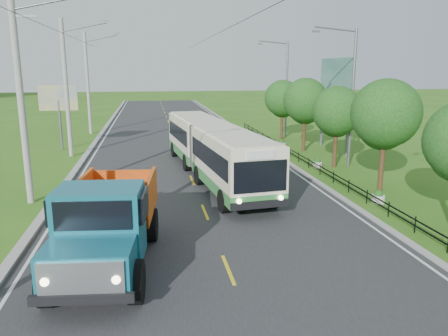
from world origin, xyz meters
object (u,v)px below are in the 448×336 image
object	(u,v)px
pole_mid	(67,88)
planter_mid	(317,164)
billboard_left	(58,102)
dump_truck	(107,218)
tree_third	(385,117)
tree_fifth	(305,103)
streetlight_mid	(350,93)
tree_back	(283,100)
billboard_right	(336,83)
streetlight_far	(285,86)
bus	(212,146)
pole_far	(88,83)
planter_near	(378,197)
planter_far	(282,144)
pole_near	(21,99)
tree_fourth	(337,114)

from	to	relation	value
pole_mid	planter_mid	bearing A→B (deg)	-22.54
billboard_left	dump_truck	world-z (taller)	billboard_left
tree_third	tree_fifth	distance (m)	12.00
planter_mid	streetlight_mid	bearing A→B (deg)	0.00
planter_mid	tree_back	bearing A→B (deg)	84.09
pole_mid	billboard_right	xyz separation A→B (m)	(20.56, -1.00, 0.25)
streetlight_far	bus	world-z (taller)	streetlight_far
streetlight_mid	pole_far	bearing A→B (deg)	134.86
tree_third	streetlight_mid	bearing A→B (deg)	82.36
planter_near	planter_far	world-z (taller)	same
tree_back	planter_far	world-z (taller)	tree_back
tree_back	billboard_right	size ratio (longest dim) A/B	0.75
billboard_left	bus	bearing A→B (deg)	-46.38
pole_near	streetlight_mid	world-z (taller)	pole_near
tree_fourth	billboard_right	world-z (taller)	billboard_right
pole_far	tree_back	xyz separation A→B (m)	(18.12, -6.86, -1.44)
streetlight_far	billboard_right	size ratio (longest dim) A/B	1.24
pole_near	streetlight_far	size ratio (longest dim) A/B	1.10
bus	billboard_left	bearing A→B (deg)	127.49
tree_back	pole_mid	bearing A→B (deg)	-164.16
tree_back	planter_far	bearing A→B (deg)	-106.88
tree_fourth	billboard_left	xyz separation A→B (m)	(-19.36, 9.86, 0.28)
streetlight_mid	planter_mid	distance (m)	5.05
planter_far	billboard_left	distance (m)	18.56
streetlight_mid	planter_near	world-z (taller)	streetlight_mid
pole_near	tree_fifth	size ratio (longest dim) A/B	1.72
planter_far	bus	bearing A→B (deg)	-127.87
pole_mid	streetlight_far	bearing A→B (deg)	20.32
tree_back	pole_far	bearing A→B (deg)	159.26
planter_near	billboard_right	size ratio (longest dim) A/B	0.09
tree_fifth	streetlight_far	xyz separation A→B (m)	(0.79, 7.86, 1.05)
tree_back	streetlight_mid	size ratio (longest dim) A/B	0.61
tree_back	dump_truck	world-z (taller)	tree_back
streetlight_mid	bus	world-z (taller)	streetlight_mid
pole_mid	pole_far	size ratio (longest dim) A/B	1.00
pole_near	planter_mid	distance (m)	18.23
tree_fourth	streetlight_mid	size ratio (longest dim) A/B	0.60
pole_far	planter_mid	world-z (taller)	pole_far
streetlight_far	billboard_left	bearing A→B (deg)	-168.77
streetlight_far	billboard_left	xyz separation A→B (m)	(-20.14, -4.00, -1.04)
pole_mid	planter_mid	xyz separation A→B (m)	(16.86, -7.00, -4.81)
planter_far	dump_truck	xyz separation A→B (m)	(-12.46, -20.98, 1.41)
planter_near	dump_truck	xyz separation A→B (m)	(-12.46, -4.98, 1.41)
pole_mid	planter_far	size ratio (longest dim) A/B	14.93
tree_third	planter_mid	distance (m)	7.04
planter_mid	tree_fifth	bearing A→B (deg)	78.44
tree_third	pole_near	bearing A→B (deg)	177.29
planter_far	tree_fifth	bearing A→B (deg)	-55.95
tree_fifth	bus	bearing A→B (deg)	-138.69
billboard_right	bus	world-z (taller)	billboard_right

